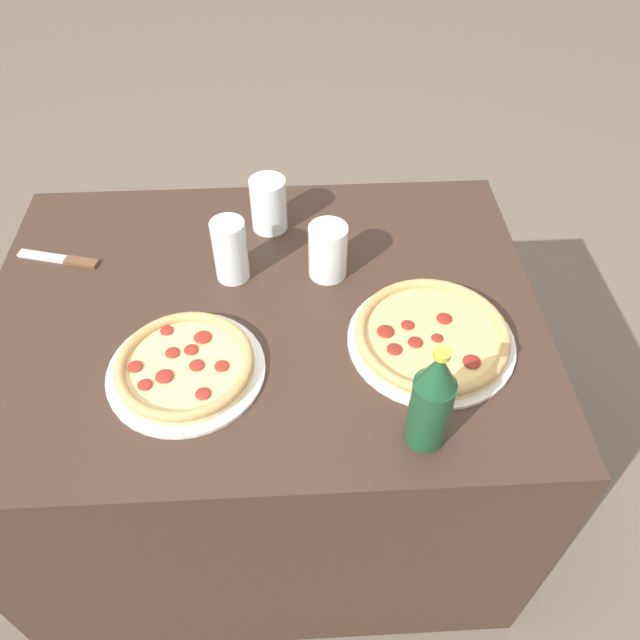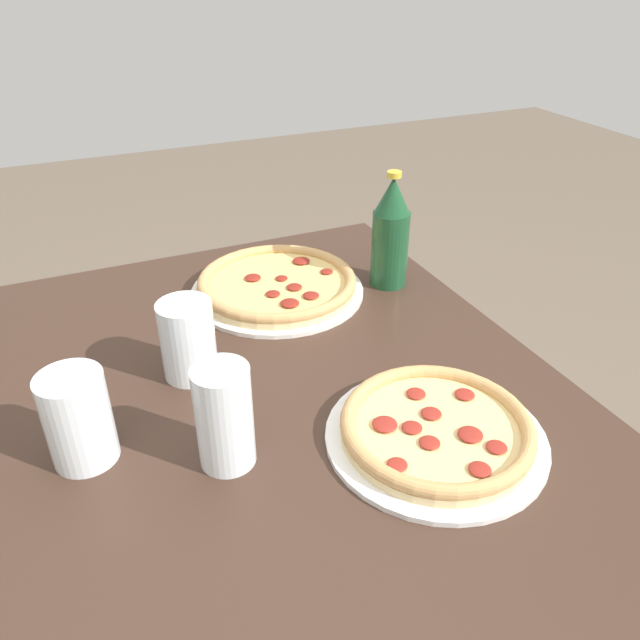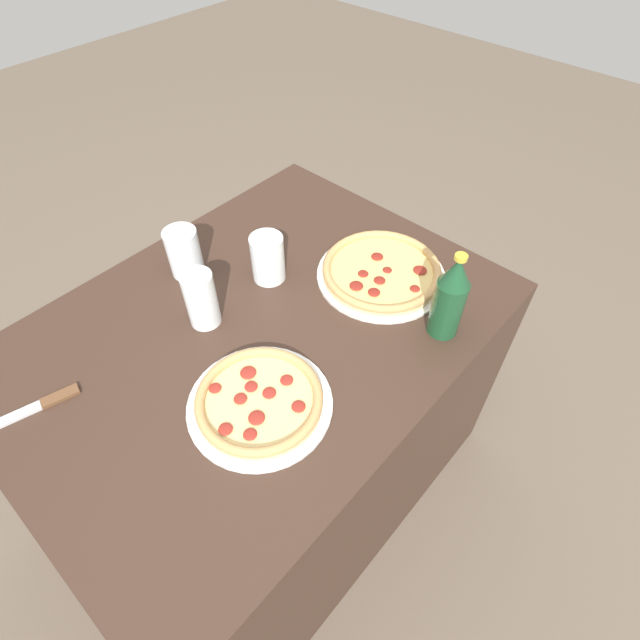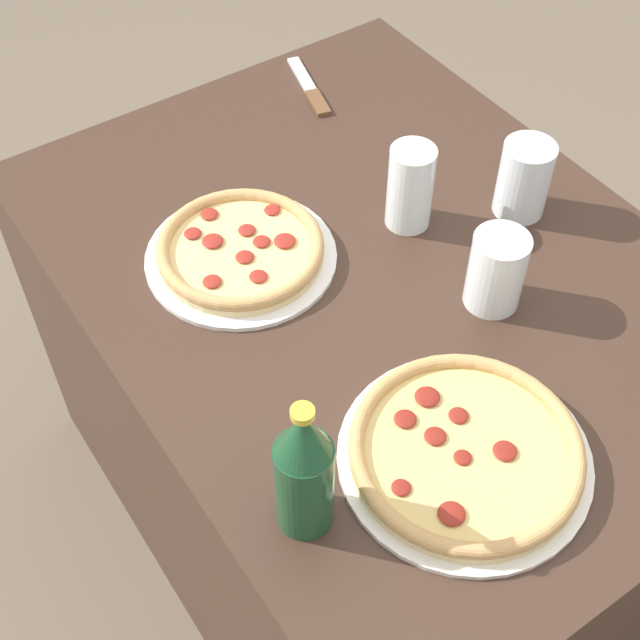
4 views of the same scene
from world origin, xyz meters
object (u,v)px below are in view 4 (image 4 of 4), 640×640
(pizza_salami, at_px, (241,250))
(glass_water, at_px, (410,191))
(beer_bottle, at_px, (304,470))
(glass_cola, at_px, (523,182))
(glass_red_wine, at_px, (496,274))
(knife, at_px, (310,89))
(pizza_pepperoni, at_px, (465,452))

(pizza_salami, height_order, glass_water, glass_water)
(beer_bottle, bearing_deg, glass_cola, 114.23)
(glass_red_wine, relative_size, knife, 0.66)
(pizza_salami, height_order, knife, pizza_salami)
(pizza_pepperoni, distance_m, glass_cola, 0.49)
(pizza_salami, distance_m, beer_bottle, 0.45)
(pizza_salami, height_order, beer_bottle, beer_bottle)
(glass_water, bearing_deg, beer_bottle, -50.98)
(glass_red_wine, bearing_deg, pizza_salami, -137.02)
(beer_bottle, relative_size, knife, 1.19)
(glass_water, distance_m, knife, 0.39)
(pizza_salami, height_order, pizza_pepperoni, same)
(glass_cola, relative_size, knife, 0.68)
(glass_cola, bearing_deg, glass_water, -115.39)
(pizza_pepperoni, distance_m, beer_bottle, 0.23)
(pizza_salami, distance_m, pizza_pepperoni, 0.47)
(knife, bearing_deg, glass_water, -10.14)
(pizza_salami, xyz_separation_m, glass_cola, (0.15, 0.43, 0.04))
(pizza_salami, height_order, glass_cola, glass_cola)
(knife, bearing_deg, glass_red_wine, -6.90)
(pizza_salami, xyz_separation_m, glass_water, (0.08, 0.26, 0.04))
(glass_red_wine, distance_m, knife, 0.59)
(glass_water, xyz_separation_m, glass_red_wine, (0.20, -0.00, -0.01))
(glass_red_wine, bearing_deg, glass_cola, 126.67)
(beer_bottle, bearing_deg, glass_water, 129.02)
(glass_water, distance_m, glass_red_wine, 0.20)
(pizza_salami, bearing_deg, pizza_pepperoni, 6.08)
(beer_bottle, height_order, knife, beer_bottle)
(glass_cola, distance_m, beer_bottle, 0.64)
(pizza_pepperoni, xyz_separation_m, glass_red_wine, (-0.19, 0.21, 0.04))
(pizza_pepperoni, distance_m, glass_red_wine, 0.28)
(pizza_pepperoni, relative_size, glass_water, 2.30)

